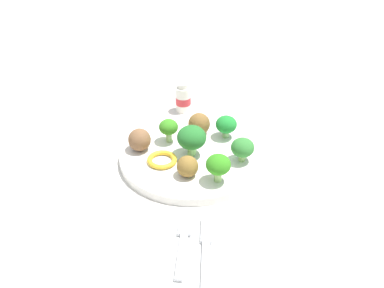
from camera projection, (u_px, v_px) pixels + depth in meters
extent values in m
plane|color=silver|center=(192.00, 159.00, 0.94)|extent=(4.00, 4.00, 0.00)
cylinder|color=white|center=(192.00, 156.00, 0.94)|extent=(0.28, 0.28, 0.02)
cylinder|color=#9BCD70|center=(218.00, 176.00, 0.85)|extent=(0.01, 0.01, 0.02)
ellipsoid|color=#30811B|center=(218.00, 165.00, 0.84)|extent=(0.04, 0.04, 0.04)
cylinder|color=#8EBC7A|center=(226.00, 134.00, 0.98)|extent=(0.01, 0.01, 0.01)
ellipsoid|color=#1E7E2D|center=(226.00, 124.00, 0.96)|extent=(0.04, 0.04, 0.03)
cylinder|color=#9AC07B|center=(169.00, 137.00, 0.96)|extent=(0.01, 0.01, 0.02)
ellipsoid|color=#36811E|center=(169.00, 127.00, 0.95)|extent=(0.04, 0.04, 0.03)
cylinder|color=#93D075|center=(191.00, 150.00, 0.92)|extent=(0.02, 0.02, 0.02)
ellipsoid|color=#246A28|center=(191.00, 137.00, 0.91)|extent=(0.06, 0.06, 0.04)
cylinder|color=#9CC871|center=(242.00, 158.00, 0.91)|extent=(0.01, 0.01, 0.01)
ellipsoid|color=#307630|center=(243.00, 148.00, 0.90)|extent=(0.04, 0.04, 0.04)
sphere|color=brown|center=(139.00, 141.00, 0.93)|extent=(0.04, 0.04, 0.04)
sphere|color=brown|center=(185.00, 166.00, 0.86)|extent=(0.04, 0.04, 0.04)
sphere|color=brown|center=(199.00, 124.00, 0.98)|extent=(0.04, 0.04, 0.04)
torus|color=gold|center=(162.00, 160.00, 0.90)|extent=(0.08, 0.08, 0.01)
cube|color=white|center=(194.00, 252.00, 0.74)|extent=(0.17, 0.12, 0.01)
cube|color=silver|center=(181.00, 256.00, 0.72)|extent=(0.09, 0.02, 0.01)
cube|color=silver|center=(185.00, 228.00, 0.77)|extent=(0.03, 0.02, 0.01)
cube|color=silver|center=(206.00, 265.00, 0.71)|extent=(0.09, 0.02, 0.01)
cube|color=silver|center=(207.00, 230.00, 0.77)|extent=(0.06, 0.02, 0.01)
cylinder|color=white|center=(183.00, 99.00, 1.08)|extent=(0.03, 0.03, 0.06)
cylinder|color=red|center=(183.00, 100.00, 1.09)|extent=(0.03, 0.03, 0.02)
cylinder|color=silver|center=(183.00, 86.00, 1.07)|extent=(0.02, 0.02, 0.01)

